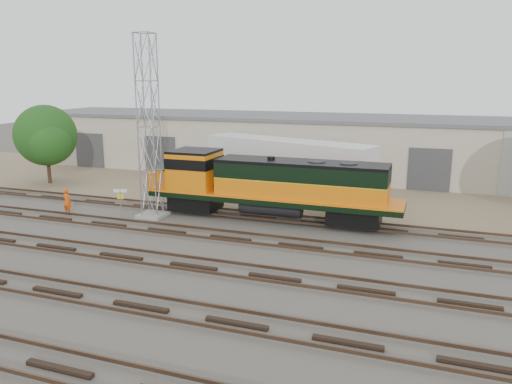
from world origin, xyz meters
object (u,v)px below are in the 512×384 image
(semi_trailer, at_px, (291,161))
(locomotive, at_px, (267,184))
(signal_tower, at_px, (149,131))
(worker, at_px, (67,202))

(semi_trailer, bearing_deg, locomotive, -68.00)
(locomotive, distance_m, semi_trailer, 6.75)
(signal_tower, relative_size, worker, 6.47)
(signal_tower, distance_m, worker, 7.31)
(worker, height_order, semi_trailer, semi_trailer)
(worker, bearing_deg, semi_trailer, -133.65)
(signal_tower, xyz_separation_m, semi_trailer, (6.73, 8.58, -2.86))
(semi_trailer, bearing_deg, worker, -121.60)
(locomotive, relative_size, signal_tower, 1.43)
(locomotive, bearing_deg, worker, -165.06)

